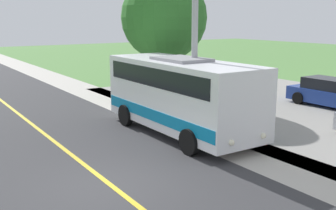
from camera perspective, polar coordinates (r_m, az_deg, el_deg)
name	(u,v)px	position (r m, az deg, el deg)	size (l,w,h in m)	color
ground_plane	(111,185)	(11.42, -8.07, -11.10)	(120.00, 120.00, 0.00)	#548442
road_surface	(111,185)	(11.42, -8.07, -11.08)	(8.00, 100.00, 0.01)	#333335
sidewalk	(249,152)	(14.26, 11.26, -6.43)	(2.40, 100.00, 0.01)	#B2ADA3
road_centre_line	(111,185)	(11.42, -8.07, -11.06)	(0.16, 100.00, 0.00)	gold
shuttle_bus_front	(181,92)	(15.79, 1.85, 1.78)	(2.78, 7.50, 3.01)	white
street_light_pole	(192,26)	(15.51, 3.41, 10.96)	(1.97, 0.24, 7.54)	#9E9EA3
parked_car_near	(331,93)	(22.58, 21.91, 1.54)	(2.06, 4.42, 1.45)	navy
tree_curbside	(164,18)	(21.76, -0.55, 12.17)	(4.53, 4.53, 6.79)	#4C3826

